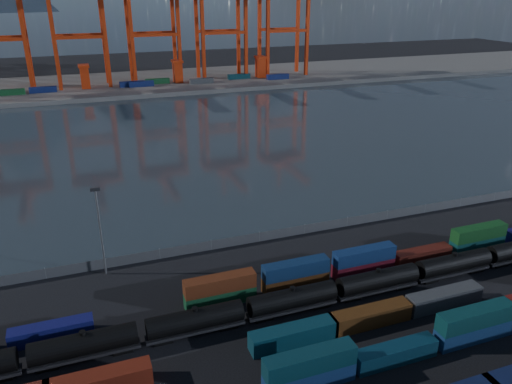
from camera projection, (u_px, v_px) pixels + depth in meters
name	position (u px, v px, depth m)	size (l,w,h in m)	color
ground	(324.00, 323.00, 76.04)	(700.00, 700.00, 0.00)	black
harbor_water	(179.00, 139.00, 167.11)	(700.00, 700.00, 0.00)	#2B373F
far_quay	(136.00, 83.00, 257.81)	(700.00, 70.00, 2.00)	#514F4C
container_row_south	(314.00, 369.00, 63.43)	(139.84, 2.49, 5.30)	#383A3D
container_row_mid	(272.00, 340.00, 70.13)	(141.90, 2.66, 2.83)	#3F4244
container_row_north	(371.00, 262.00, 88.88)	(140.43, 2.36, 5.04)	#111655
tanker_string	(245.00, 310.00, 75.35)	(123.27, 3.17, 4.54)	black
waterfront_fence	(259.00, 237.00, 99.94)	(160.12, 0.12, 2.20)	#595B5E
yard_light_mast	(100.00, 227.00, 85.48)	(1.60, 0.40, 16.60)	slate
gantry_cranes	(114.00, 1.00, 234.14)	(200.91, 49.74, 67.36)	red
quay_containers	(117.00, 85.00, 240.82)	(172.58, 10.99, 2.60)	navy
straddle_carriers	(133.00, 73.00, 245.73)	(140.00, 7.00, 11.10)	red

